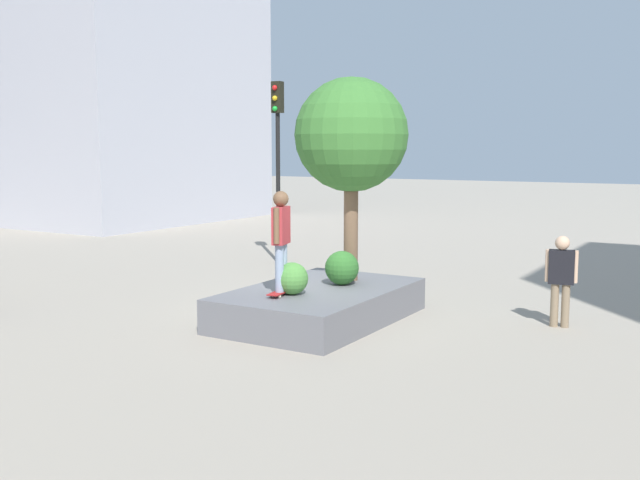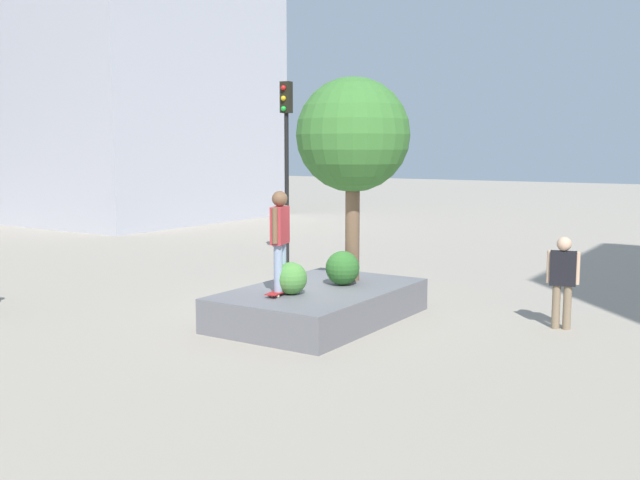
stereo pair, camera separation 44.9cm
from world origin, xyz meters
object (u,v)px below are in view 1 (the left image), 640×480
at_px(plaza_tree, 351,136).
at_px(bystander_watching, 561,275).
at_px(planter_ledge, 320,304).
at_px(skateboard, 281,292).
at_px(skateboarder, 281,234).
at_px(traffic_light_corner, 278,141).

bearing_deg(plaza_tree, bystander_watching, -78.89).
bearing_deg(planter_ledge, plaza_tree, -4.10).
height_order(planter_ledge, plaza_tree, plaza_tree).
height_order(plaza_tree, skateboard, plaza_tree).
bearing_deg(planter_ledge, skateboarder, 163.93).
relative_size(plaza_tree, skateboard, 4.78).
relative_size(skateboarder, traffic_light_corner, 0.35).
distance_m(plaza_tree, traffic_light_corner, 6.38).
relative_size(skateboarder, bystander_watching, 1.07).
bearing_deg(traffic_light_corner, bystander_watching, -112.79).
distance_m(skateboard, traffic_light_corner, 8.11).
bearing_deg(bystander_watching, traffic_light_corner, 67.21).
bearing_deg(traffic_light_corner, planter_ledge, -139.55).
xyz_separation_m(planter_ledge, traffic_light_corner, (5.39, 4.60, 3.08)).
bearing_deg(plaza_tree, skateboard, 170.28).
height_order(skateboarder, traffic_light_corner, traffic_light_corner).
distance_m(planter_ledge, traffic_light_corner, 7.72).
bearing_deg(skateboard, planter_ledge, -16.07).
height_order(planter_ledge, skateboard, skateboard).
relative_size(skateboard, traffic_light_corner, 0.16).
height_order(traffic_light_corner, bystander_watching, traffic_light_corner).
bearing_deg(planter_ledge, traffic_light_corner, 40.45).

